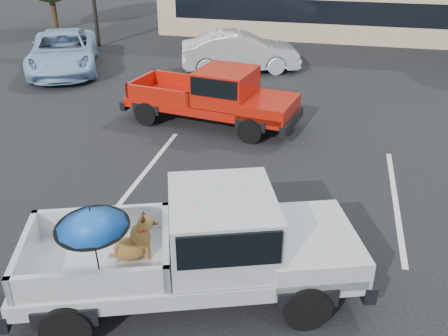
{
  "coord_description": "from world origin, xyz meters",
  "views": [
    {
      "loc": [
        1.42,
        -8.28,
        5.78
      ],
      "look_at": [
        -0.56,
        0.23,
        1.3
      ],
      "focal_mm": 40.0,
      "sensor_mm": 36.0,
      "label": 1
    }
  ],
  "objects_px": {
    "silver_pickup": "(207,242)",
    "red_pickup": "(221,95)",
    "silver_sedan": "(240,52)",
    "blue_suv": "(63,52)"
  },
  "relations": [
    {
      "from": "red_pickup",
      "to": "silver_sedan",
      "type": "relative_size",
      "value": 1.17
    },
    {
      "from": "silver_pickup",
      "to": "red_pickup",
      "type": "bearing_deg",
      "value": 82.25
    },
    {
      "from": "silver_pickup",
      "to": "blue_suv",
      "type": "xyz_separation_m",
      "value": [
        -9.14,
        11.73,
        -0.28
      ]
    },
    {
      "from": "silver_pickup",
      "to": "red_pickup",
      "type": "height_order",
      "value": "silver_pickup"
    },
    {
      "from": "red_pickup",
      "to": "silver_sedan",
      "type": "xyz_separation_m",
      "value": [
        -0.59,
        5.9,
        -0.18
      ]
    },
    {
      "from": "silver_pickup",
      "to": "red_pickup",
      "type": "relative_size",
      "value": 1.09
    },
    {
      "from": "silver_pickup",
      "to": "red_pickup",
      "type": "distance_m",
      "value": 7.56
    },
    {
      "from": "silver_sedan",
      "to": "silver_pickup",
      "type": "bearing_deg",
      "value": 171.23
    },
    {
      "from": "silver_sedan",
      "to": "blue_suv",
      "type": "bearing_deg",
      "value": 84.7
    },
    {
      "from": "red_pickup",
      "to": "silver_sedan",
      "type": "height_order",
      "value": "red_pickup"
    }
  ]
}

